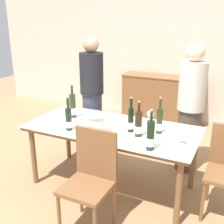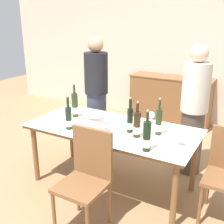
{
  "view_description": "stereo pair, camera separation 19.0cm",
  "coord_description": "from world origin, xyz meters",
  "px_view_note": "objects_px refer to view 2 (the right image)",
  "views": [
    {
      "loc": [
        1.27,
        -2.63,
        1.91
      ],
      "look_at": [
        0.0,
        0.0,
        0.92
      ],
      "focal_mm": 45.0,
      "sensor_mm": 36.0,
      "label": 1
    },
    {
      "loc": [
        1.44,
        -2.54,
        1.91
      ],
      "look_at": [
        0.0,
        0.0,
        0.92
      ],
      "focal_mm": 45.0,
      "sensor_mm": 36.0,
      "label": 2
    }
  ],
  "objects_px": {
    "dining_table": "(112,133)",
    "person_guest_left": "(194,111)",
    "chair_near_front": "(87,173)",
    "person_host": "(96,96)",
    "wine_bottle_2": "(75,106)",
    "wine_bottle_3": "(147,137)",
    "wine_bottle_1": "(137,125)",
    "wine_glass_1": "(180,136)",
    "wine_glass_0": "(151,115)",
    "sideboard_cabinet": "(170,100)",
    "wine_bottle_0": "(130,120)",
    "wine_glass_2": "(102,116)",
    "wine_bottle_4": "(159,122)",
    "ice_bucket": "(95,123)",
    "wine_bottle_5": "(69,118)"
  },
  "relations": [
    {
      "from": "dining_table",
      "to": "person_guest_left",
      "type": "distance_m",
      "value": 1.06
    },
    {
      "from": "chair_near_front",
      "to": "person_host",
      "type": "relative_size",
      "value": 0.57
    },
    {
      "from": "wine_bottle_2",
      "to": "chair_near_front",
      "type": "bearing_deg",
      "value": -47.91
    },
    {
      "from": "wine_bottle_3",
      "to": "chair_near_front",
      "type": "height_order",
      "value": "wine_bottle_3"
    },
    {
      "from": "wine_bottle_1",
      "to": "wine_glass_1",
      "type": "xyz_separation_m",
      "value": [
        0.44,
        0.0,
        -0.03
      ]
    },
    {
      "from": "wine_bottle_3",
      "to": "wine_glass_0",
      "type": "relative_size",
      "value": 2.58
    },
    {
      "from": "wine_glass_0",
      "to": "wine_bottle_2",
      "type": "bearing_deg",
      "value": -166.2
    },
    {
      "from": "sideboard_cabinet",
      "to": "chair_near_front",
      "type": "height_order",
      "value": "chair_near_front"
    },
    {
      "from": "sideboard_cabinet",
      "to": "wine_bottle_0",
      "type": "xyz_separation_m",
      "value": [
        0.33,
        -2.37,
        0.43
      ]
    },
    {
      "from": "sideboard_cabinet",
      "to": "wine_bottle_3",
      "type": "height_order",
      "value": "wine_bottle_3"
    },
    {
      "from": "wine_bottle_3",
      "to": "person_host",
      "type": "height_order",
      "value": "person_host"
    },
    {
      "from": "wine_bottle_1",
      "to": "wine_bottle_2",
      "type": "bearing_deg",
      "value": 168.51
    },
    {
      "from": "dining_table",
      "to": "wine_bottle_1",
      "type": "bearing_deg",
      "value": -16.34
    },
    {
      "from": "wine_bottle_2",
      "to": "person_guest_left",
      "type": "relative_size",
      "value": 0.25
    },
    {
      "from": "wine_bottle_2",
      "to": "wine_glass_2",
      "type": "xyz_separation_m",
      "value": [
        0.43,
        -0.06,
        -0.04
      ]
    },
    {
      "from": "dining_table",
      "to": "wine_bottle_4",
      "type": "relative_size",
      "value": 4.79
    },
    {
      "from": "wine_glass_2",
      "to": "person_guest_left",
      "type": "bearing_deg",
      "value": 41.93
    },
    {
      "from": "wine_bottle_1",
      "to": "person_guest_left",
      "type": "bearing_deg",
      "value": 67.99
    },
    {
      "from": "wine_bottle_4",
      "to": "wine_glass_1",
      "type": "height_order",
      "value": "wine_bottle_4"
    },
    {
      "from": "dining_table",
      "to": "sideboard_cabinet",
      "type": "bearing_deg",
      "value": 92.25
    },
    {
      "from": "wine_bottle_0",
      "to": "wine_glass_0",
      "type": "distance_m",
      "value": 0.35
    },
    {
      "from": "wine_bottle_3",
      "to": "wine_glass_1",
      "type": "distance_m",
      "value": 0.34
    },
    {
      "from": "ice_bucket",
      "to": "wine_bottle_2",
      "type": "xyz_separation_m",
      "value": [
        -0.5,
        0.32,
        0.03
      ]
    },
    {
      "from": "wine_bottle_3",
      "to": "wine_glass_1",
      "type": "bearing_deg",
      "value": 46.75
    },
    {
      "from": "wine_bottle_1",
      "to": "wine_bottle_0",
      "type": "bearing_deg",
      "value": 146.71
    },
    {
      "from": "wine_bottle_4",
      "to": "wine_glass_2",
      "type": "xyz_separation_m",
      "value": [
        -0.66,
        -0.04,
        -0.04
      ]
    },
    {
      "from": "wine_bottle_3",
      "to": "wine_glass_2",
      "type": "distance_m",
      "value": 0.79
    },
    {
      "from": "ice_bucket",
      "to": "wine_bottle_3",
      "type": "bearing_deg",
      "value": -9.97
    },
    {
      "from": "wine_glass_2",
      "to": "dining_table",
      "type": "bearing_deg",
      "value": -8.62
    },
    {
      "from": "wine_bottle_0",
      "to": "wine_glass_0",
      "type": "bearing_deg",
      "value": 72.25
    },
    {
      "from": "wine_bottle_0",
      "to": "wine_bottle_5",
      "type": "relative_size",
      "value": 1.02
    },
    {
      "from": "wine_glass_0",
      "to": "wine_glass_1",
      "type": "relative_size",
      "value": 1.06
    },
    {
      "from": "wine_bottle_3",
      "to": "wine_bottle_5",
      "type": "distance_m",
      "value": 0.95
    },
    {
      "from": "ice_bucket",
      "to": "sideboard_cabinet",
      "type": "bearing_deg",
      "value": 90.37
    },
    {
      "from": "dining_table",
      "to": "wine_bottle_0",
      "type": "distance_m",
      "value": 0.31
    },
    {
      "from": "ice_bucket",
      "to": "wine_bottle_1",
      "type": "height_order",
      "value": "wine_bottle_1"
    },
    {
      "from": "ice_bucket",
      "to": "wine_bottle_0",
      "type": "height_order",
      "value": "wine_bottle_0"
    },
    {
      "from": "sideboard_cabinet",
      "to": "person_host",
      "type": "relative_size",
      "value": 0.89
    },
    {
      "from": "wine_bottle_5",
      "to": "chair_near_front",
      "type": "height_order",
      "value": "wine_bottle_5"
    },
    {
      "from": "sideboard_cabinet",
      "to": "chair_near_front",
      "type": "xyz_separation_m",
      "value": [
        0.21,
        -3.02,
        0.1
      ]
    },
    {
      "from": "wine_glass_0",
      "to": "wine_glass_2",
      "type": "height_order",
      "value": "wine_glass_0"
    },
    {
      "from": "wine_glass_1",
      "to": "person_guest_left",
      "type": "height_order",
      "value": "person_guest_left"
    },
    {
      "from": "person_host",
      "to": "wine_glass_0",
      "type": "bearing_deg",
      "value": -22.07
    },
    {
      "from": "wine_bottle_5",
      "to": "wine_glass_1",
      "type": "xyz_separation_m",
      "value": [
        1.18,
        0.18,
        -0.03
      ]
    },
    {
      "from": "wine_bottle_4",
      "to": "wine_bottle_5",
      "type": "xyz_separation_m",
      "value": [
        -0.91,
        -0.34,
        -0.01
      ]
    },
    {
      "from": "wine_glass_0",
      "to": "wine_glass_1",
      "type": "height_order",
      "value": "wine_glass_0"
    },
    {
      "from": "wine_bottle_3",
      "to": "ice_bucket",
      "type": "bearing_deg",
      "value": 170.03
    },
    {
      "from": "wine_bottle_2",
      "to": "chair_near_front",
      "type": "xyz_separation_m",
      "value": [
        0.69,
        -0.76,
        -0.34
      ]
    },
    {
      "from": "ice_bucket",
      "to": "person_guest_left",
      "type": "height_order",
      "value": "person_guest_left"
    },
    {
      "from": "ice_bucket",
      "to": "wine_bottle_4",
      "type": "bearing_deg",
      "value": 26.51
    }
  ]
}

